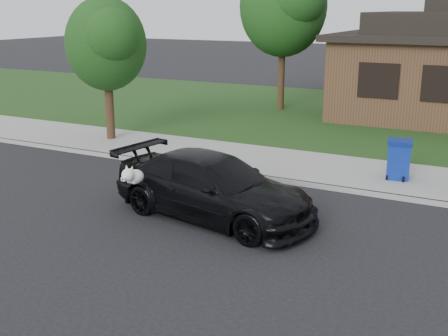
% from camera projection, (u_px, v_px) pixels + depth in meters
% --- Properties ---
extents(ground, '(120.00, 120.00, 0.00)m').
position_uv_depth(ground, '(250.00, 235.00, 11.14)').
color(ground, black).
rests_on(ground, ground).
extents(sidewalk, '(60.00, 3.00, 0.12)m').
position_uv_depth(sidewalk, '(326.00, 170.00, 15.40)').
color(sidewalk, gray).
rests_on(sidewalk, ground).
extents(curb, '(60.00, 0.12, 0.12)m').
position_uv_depth(curb, '(308.00, 184.00, 14.12)').
color(curb, gray).
rests_on(curb, ground).
extents(lawn, '(60.00, 13.00, 0.13)m').
position_uv_depth(lawn, '(386.00, 120.00, 22.25)').
color(lawn, '#193814').
rests_on(lawn, ground).
extents(sedan, '(4.90, 2.64, 1.35)m').
position_uv_depth(sedan, '(213.00, 187.00, 11.90)').
color(sedan, black).
rests_on(sedan, ground).
extents(recycling_bin, '(0.69, 0.70, 1.01)m').
position_uv_depth(recycling_bin, '(399.00, 159.00, 14.29)').
color(recycling_bin, navy).
rests_on(recycling_bin, sidewalk).
extents(tree_0, '(3.78, 3.60, 6.34)m').
position_uv_depth(tree_0, '(286.00, 4.00, 22.82)').
color(tree_0, '#332114').
rests_on(tree_0, ground).
extents(tree_2, '(2.73, 2.60, 4.59)m').
position_uv_depth(tree_2, '(107.00, 43.00, 17.85)').
color(tree_2, '#332114').
rests_on(tree_2, ground).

